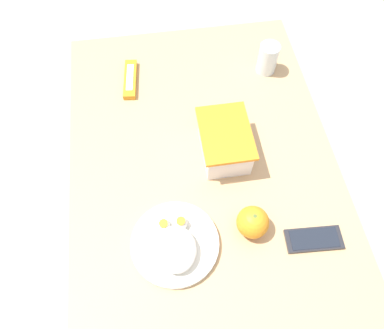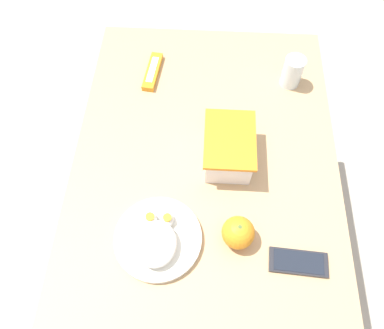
% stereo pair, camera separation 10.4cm
% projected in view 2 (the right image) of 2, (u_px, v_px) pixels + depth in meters
% --- Properties ---
extents(ground_plane, '(10.00, 10.00, 0.00)m').
position_uv_depth(ground_plane, '(200.00, 250.00, 1.70)').
color(ground_plane, '#B2A899').
extents(table, '(1.18, 0.77, 0.74)m').
position_uv_depth(table, '(204.00, 188.00, 1.14)').
color(table, tan).
rests_on(table, ground_plane).
extents(food_container, '(0.19, 0.14, 0.10)m').
position_uv_depth(food_container, '(228.00, 149.00, 1.05)').
color(food_container, white).
rests_on(food_container, table).
extents(orange_fruit, '(0.08, 0.08, 0.08)m').
position_uv_depth(orange_fruit, '(238.00, 233.00, 0.93)').
color(orange_fruit, orange).
rests_on(orange_fruit, table).
extents(rice_plate, '(0.22, 0.22, 0.06)m').
position_uv_depth(rice_plate, '(157.00, 239.00, 0.94)').
color(rice_plate, silver).
rests_on(rice_plate, table).
extents(candy_bar, '(0.16, 0.06, 0.02)m').
position_uv_depth(candy_bar, '(153.00, 71.00, 1.24)').
color(candy_bar, orange).
rests_on(candy_bar, table).
extents(cell_phone, '(0.07, 0.15, 0.01)m').
position_uv_depth(cell_phone, '(298.00, 262.00, 0.93)').
color(cell_phone, '#232328').
rests_on(cell_phone, table).
extents(drinking_glass, '(0.06, 0.06, 0.10)m').
position_uv_depth(drinking_glass, '(292.00, 72.00, 1.18)').
color(drinking_glass, silver).
rests_on(drinking_glass, table).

